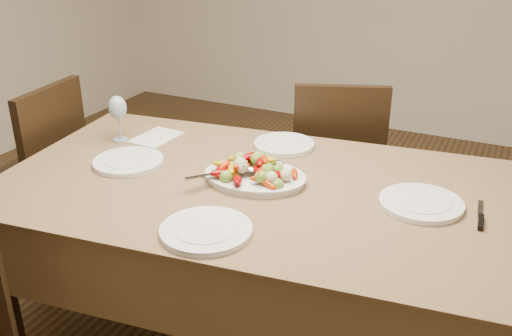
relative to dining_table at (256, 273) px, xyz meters
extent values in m
cube|color=brown|center=(0.00, 0.00, 0.00)|extent=(1.95, 1.25, 0.76)
ellipsoid|color=white|center=(-0.01, 0.02, 0.39)|extent=(0.38, 0.30, 0.02)
cylinder|color=white|center=(-0.52, -0.05, 0.39)|extent=(0.27, 0.27, 0.02)
cylinder|color=white|center=(0.56, 0.09, 0.39)|extent=(0.27, 0.27, 0.02)
cylinder|color=white|center=(-0.05, 0.36, 0.39)|extent=(0.25, 0.25, 0.02)
cylinder|color=white|center=(0.01, -0.37, 0.39)|extent=(0.28, 0.28, 0.02)
cube|color=silver|center=(-0.58, 0.23, 0.38)|extent=(0.16, 0.22, 0.00)
camera|label=1|loc=(0.79, -1.64, 1.26)|focal=40.00mm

